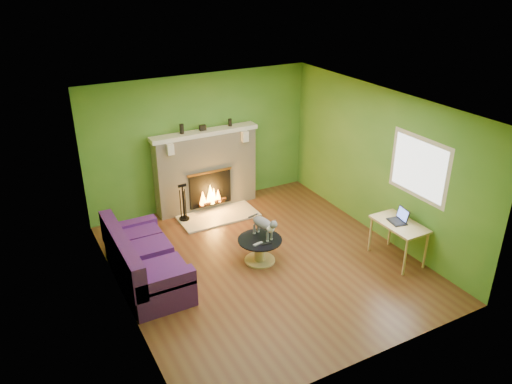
# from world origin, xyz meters

# --- Properties ---
(floor) EXTENTS (5.00, 5.00, 0.00)m
(floor) POSITION_xyz_m (0.00, 0.00, 0.00)
(floor) COLOR brown
(floor) RESTS_ON ground
(ceiling) EXTENTS (5.00, 5.00, 0.00)m
(ceiling) POSITION_xyz_m (0.00, 0.00, 2.60)
(ceiling) COLOR white
(ceiling) RESTS_ON wall_back
(wall_back) EXTENTS (5.00, 0.00, 5.00)m
(wall_back) POSITION_xyz_m (0.00, 2.50, 1.30)
(wall_back) COLOR #428029
(wall_back) RESTS_ON floor
(wall_front) EXTENTS (5.00, 0.00, 5.00)m
(wall_front) POSITION_xyz_m (0.00, -2.50, 1.30)
(wall_front) COLOR #428029
(wall_front) RESTS_ON floor
(wall_left) EXTENTS (0.00, 5.00, 5.00)m
(wall_left) POSITION_xyz_m (-2.25, 0.00, 1.30)
(wall_left) COLOR #428029
(wall_left) RESTS_ON floor
(wall_right) EXTENTS (0.00, 5.00, 5.00)m
(wall_right) POSITION_xyz_m (2.25, 0.00, 1.30)
(wall_right) COLOR #428029
(wall_right) RESTS_ON floor
(window_frame) EXTENTS (0.00, 1.20, 1.20)m
(window_frame) POSITION_xyz_m (2.24, -0.90, 1.55)
(window_frame) COLOR silver
(window_frame) RESTS_ON wall_right
(window_pane) EXTENTS (0.00, 1.06, 1.06)m
(window_pane) POSITION_xyz_m (2.23, -0.90, 1.55)
(window_pane) COLOR white
(window_pane) RESTS_ON wall_right
(fireplace) EXTENTS (2.10, 0.46, 1.58)m
(fireplace) POSITION_xyz_m (0.00, 2.32, 0.77)
(fireplace) COLOR beige
(fireplace) RESTS_ON floor
(hearth) EXTENTS (1.50, 0.75, 0.03)m
(hearth) POSITION_xyz_m (0.00, 1.80, 0.01)
(hearth) COLOR beige
(hearth) RESTS_ON floor
(mantel) EXTENTS (2.10, 0.28, 0.08)m
(mantel) POSITION_xyz_m (0.00, 2.30, 1.54)
(mantel) COLOR white
(mantel) RESTS_ON fireplace
(sofa) EXTENTS (0.88, 1.91, 0.86)m
(sofa) POSITION_xyz_m (-1.86, 0.42, 0.33)
(sofa) COLOR #4A1A64
(sofa) RESTS_ON floor
(coffee_table) EXTENTS (0.72, 0.72, 0.40)m
(coffee_table) POSITION_xyz_m (-0.04, 0.06, 0.23)
(coffee_table) COLOR tan
(coffee_table) RESTS_ON floor
(desk) EXTENTS (0.52, 0.90, 0.67)m
(desk) POSITION_xyz_m (1.95, -0.94, 0.59)
(desk) COLOR tan
(desk) RESTS_ON floor
(cat) EXTENTS (0.37, 0.68, 0.40)m
(cat) POSITION_xyz_m (0.04, 0.11, 0.61)
(cat) COLOR slate
(cat) RESTS_ON coffee_table
(remote_silver) EXTENTS (0.18, 0.08, 0.02)m
(remote_silver) POSITION_xyz_m (-0.14, -0.06, 0.41)
(remote_silver) COLOR gray
(remote_silver) RESTS_ON coffee_table
(remote_black) EXTENTS (0.16, 0.06, 0.02)m
(remote_black) POSITION_xyz_m (-0.02, -0.12, 0.41)
(remote_black) COLOR black
(remote_black) RESTS_ON coffee_table
(laptop) EXTENTS (0.31, 0.33, 0.22)m
(laptop) POSITION_xyz_m (1.93, -0.89, 0.78)
(laptop) COLOR black
(laptop) RESTS_ON desk
(fire_tools) EXTENTS (0.19, 0.19, 0.72)m
(fire_tools) POSITION_xyz_m (-0.63, 1.95, 0.39)
(fire_tools) COLOR black
(fire_tools) RESTS_ON hearth
(mantel_vase_left) EXTENTS (0.08, 0.08, 0.18)m
(mantel_vase_left) POSITION_xyz_m (-0.43, 2.33, 1.67)
(mantel_vase_left) COLOR black
(mantel_vase_left) RESTS_ON mantel
(mantel_vase_right) EXTENTS (0.07, 0.07, 0.14)m
(mantel_vase_right) POSITION_xyz_m (0.54, 2.33, 1.65)
(mantel_vase_right) COLOR black
(mantel_vase_right) RESTS_ON mantel
(mantel_box) EXTENTS (0.12, 0.08, 0.10)m
(mantel_box) POSITION_xyz_m (-0.02, 2.33, 1.63)
(mantel_box) COLOR black
(mantel_box) RESTS_ON mantel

